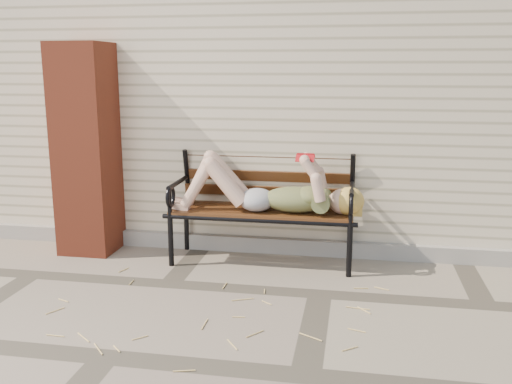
# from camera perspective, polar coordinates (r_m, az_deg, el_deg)

# --- Properties ---
(ground) EXTENTS (80.00, 80.00, 0.00)m
(ground) POSITION_cam_1_polar(r_m,az_deg,el_deg) (4.65, 6.41, -10.11)
(ground) COLOR gray
(ground) RESTS_ON ground
(house_wall) EXTENTS (8.00, 4.00, 3.00)m
(house_wall) POSITION_cam_1_polar(r_m,az_deg,el_deg) (7.30, 8.30, 10.11)
(house_wall) COLOR beige
(house_wall) RESTS_ON ground
(foundation_strip) EXTENTS (8.00, 0.10, 0.15)m
(foundation_strip) POSITION_cam_1_polar(r_m,az_deg,el_deg) (5.53, 7.11, -5.58)
(foundation_strip) COLOR gray
(foundation_strip) RESTS_ON ground
(brick_pillar) EXTENTS (0.50, 0.50, 2.00)m
(brick_pillar) POSITION_cam_1_polar(r_m,az_deg,el_deg) (5.70, -16.58, 4.08)
(brick_pillar) COLOR maroon
(brick_pillar) RESTS_ON ground
(garden_bench) EXTENTS (1.81, 0.72, 1.17)m
(garden_bench) POSITION_cam_1_polar(r_m,az_deg,el_deg) (5.27, 0.84, 0.18)
(garden_bench) COLOR black
(garden_bench) RESTS_ON ground
(reading_woman) EXTENTS (1.71, 0.39, 0.54)m
(reading_woman) POSITION_cam_1_polar(r_m,az_deg,el_deg) (5.12, 0.74, 0.27)
(reading_woman) COLOR #093342
(reading_woman) RESTS_ON ground
(straw_scatter) EXTENTS (2.99, 1.78, 0.01)m
(straw_scatter) POSITION_cam_1_polar(r_m,az_deg,el_deg) (4.19, -4.63, -12.58)
(straw_scatter) COLOR #E7C270
(straw_scatter) RESTS_ON ground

